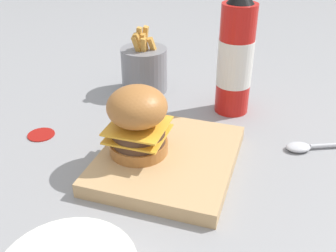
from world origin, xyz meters
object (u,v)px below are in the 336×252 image
burger (136,120)px  ketchup_bottle (235,58)px  serving_board (168,159)px  fries_basket (144,69)px  spoon (311,146)px

burger → ketchup_bottle: 0.26m
serving_board → fries_basket: (-0.26, -0.14, 0.04)m
burger → spoon: (-0.13, 0.27, -0.08)m
serving_board → ketchup_bottle: (-0.22, 0.06, 0.10)m
serving_board → fries_basket: 0.30m
serving_board → ketchup_bottle: bearing=164.0°
ketchup_bottle → serving_board: bearing=-16.0°
burger → fries_basket: (-0.27, -0.09, -0.03)m
fries_basket → spoon: (0.14, 0.36, -0.05)m
burger → fries_basket: bearing=-161.3°
serving_board → spoon: (-0.12, 0.22, -0.01)m
burger → ketchup_bottle: ketchup_bottle is taller
burger → ketchup_bottle: size_ratio=0.45×
burger → fries_basket: 0.29m
burger → fries_basket: fries_basket is taller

